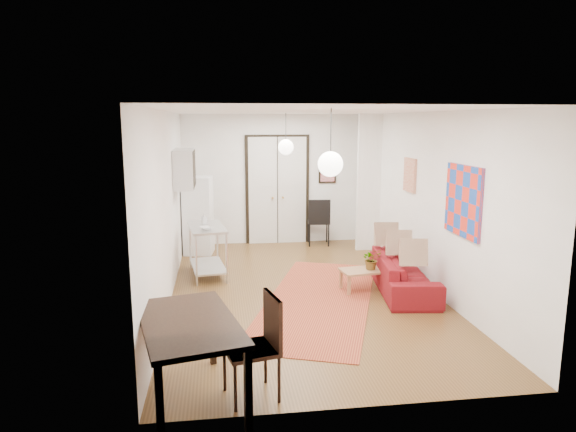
{
  "coord_description": "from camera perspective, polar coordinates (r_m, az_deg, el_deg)",
  "views": [
    {
      "loc": [
        -1.32,
        -7.94,
        2.76
      ],
      "look_at": [
        -0.22,
        0.06,
        1.25
      ],
      "focal_mm": 32.0,
      "sensor_mm": 36.0,
      "label": 1
    }
  ],
  "objects": [
    {
      "name": "wall_left",
      "position": [
        8.09,
        -13.23,
        0.98
      ],
      "size": [
        0.02,
        7.0,
        2.9
      ],
      "primitive_type": "cube",
      "color": "white",
      "rests_on": "floor"
    },
    {
      "name": "kilim_rug",
      "position": [
        8.12,
        3.47,
        -9.27
      ],
      "size": [
        2.85,
        4.4,
        0.01
      ],
      "primitive_type": "cube",
      "rotation": [
        0.0,
        0.0,
        -0.34
      ],
      "color": "#AA4D2A",
      "rests_on": "floor"
    },
    {
      "name": "dining_chair_far",
      "position": [
        5.36,
        -4.24,
        -13.08
      ],
      "size": [
        0.6,
        0.76,
        1.05
      ],
      "rotation": [
        0.0,
        0.0,
        -1.34
      ],
      "color": "#371E11",
      "rests_on": "floor"
    },
    {
      "name": "bowl",
      "position": [
        8.92,
        -9.06,
        -1.34
      ],
      "size": [
        0.28,
        0.28,
        0.05
      ],
      "primitive_type": "imported",
      "rotation": [
        0.0,
        0.0,
        0.38
      ],
      "color": "silver",
      "rests_on": "kitchen_counter"
    },
    {
      "name": "wall_right",
      "position": [
        8.74,
        15.33,
        1.59
      ],
      "size": [
        0.02,
        7.0,
        2.9
      ],
      "primitive_type": "cube",
      "color": "white",
      "rests_on": "floor"
    },
    {
      "name": "wall_back",
      "position": [
        11.59,
        -1.22,
        4.09
      ],
      "size": [
        4.2,
        0.02,
        2.9
      ],
      "primitive_type": "cube",
      "color": "white",
      "rests_on": "floor"
    },
    {
      "name": "wall_cabinet",
      "position": [
        9.5,
        -11.44,
        5.18
      ],
      "size": [
        0.35,
        1.0,
        0.7
      ],
      "primitive_type": "cube",
      "color": "silver",
      "rests_on": "wall_left"
    },
    {
      "name": "poster_back",
      "position": [
        11.73,
        4.41,
        4.87
      ],
      "size": [
        0.4,
        0.03,
        0.5
      ],
      "primitive_type": "cube",
      "color": "red",
      "rests_on": "wall_back"
    },
    {
      "name": "dining_chair_near",
      "position": [
        5.36,
        -4.24,
        -13.08
      ],
      "size": [
        0.6,
        0.76,
        1.05
      ],
      "rotation": [
        0.0,
        0.0,
        -1.34
      ],
      "color": "#371E11",
      "rests_on": "floor"
    },
    {
      "name": "dining_table",
      "position": [
        5.2,
        -10.95,
        -12.26
      ],
      "size": [
        1.2,
        1.69,
        0.85
      ],
      "rotation": [
        0.0,
        0.0,
        0.23
      ],
      "color": "black",
      "rests_on": "floor"
    },
    {
      "name": "soap_bottle",
      "position": [
        9.45,
        -9.31,
        -0.26
      ],
      "size": [
        0.11,
        0.11,
        0.19
      ],
      "primitive_type": "imported",
      "rotation": [
        0.0,
        0.0,
        0.38
      ],
      "color": "teal",
      "rests_on": "kitchen_counter"
    },
    {
      "name": "print_left",
      "position": [
        10.0,
        -12.14,
        5.7
      ],
      "size": [
        0.03,
        0.44,
        0.54
      ],
      "primitive_type": "cube",
      "color": "#A56D45",
      "rests_on": "wall_left"
    },
    {
      "name": "painting_popart",
      "position": [
        7.58,
        18.9,
        1.6
      ],
      "size": [
        0.05,
        1.0,
        1.0
      ],
      "primitive_type": "cube",
      "color": "red",
      "rests_on": "wall_right"
    },
    {
      "name": "double_doors",
      "position": [
        11.58,
        -1.19,
        2.83
      ],
      "size": [
        1.44,
        0.06,
        2.5
      ],
      "primitive_type": "cube",
      "color": "silver",
      "rests_on": "wall_back"
    },
    {
      "name": "painting_abstract",
      "position": [
        9.43,
        13.39,
        4.45
      ],
      "size": [
        0.05,
        0.5,
        0.6
      ],
      "primitive_type": "cube",
      "color": "beige",
      "rests_on": "wall_right"
    },
    {
      "name": "stub_partition",
      "position": [
        11.04,
        8.96,
        3.63
      ],
      "size": [
        0.5,
        0.1,
        2.9
      ],
      "primitive_type": "cube",
      "color": "white",
      "rests_on": "floor"
    },
    {
      "name": "pendant_back",
      "position": [
        10.04,
        -0.24,
        7.68
      ],
      "size": [
        0.3,
        0.3,
        0.8
      ],
      "color": "silver",
      "rests_on": "ceiling"
    },
    {
      "name": "kitchen_counter",
      "position": [
        9.29,
        -8.96,
        -3.07
      ],
      "size": [
        0.75,
        1.26,
        0.91
      ],
      "rotation": [
        0.0,
        0.0,
        0.14
      ],
      "color": "silver",
      "rests_on": "floor"
    },
    {
      "name": "wall_front",
      "position": [
        4.81,
        8.46,
        -5.31
      ],
      "size": [
        4.2,
        0.02,
        2.9
      ],
      "primitive_type": "cube",
      "color": "white",
      "rests_on": "floor"
    },
    {
      "name": "floor",
      "position": [
        8.51,
        1.56,
        -8.34
      ],
      "size": [
        7.0,
        7.0,
        0.0
      ],
      "primitive_type": "plane",
      "color": "brown",
      "rests_on": "ground"
    },
    {
      "name": "black_side_chair",
      "position": [
        11.61,
        3.31,
        -0.06
      ],
      "size": [
        0.53,
        0.54,
        1.05
      ],
      "rotation": [
        0.0,
        0.0,
        3.03
      ],
      "color": "black",
      "rests_on": "floor"
    },
    {
      "name": "ceiling",
      "position": [
        8.05,
        1.67,
        11.58
      ],
      "size": [
        4.2,
        7.0,
        0.02
      ],
      "primitive_type": "cube",
      "color": "white",
      "rests_on": "wall_back"
    },
    {
      "name": "potted_plant",
      "position": [
        8.52,
        9.27,
        -4.74
      ],
      "size": [
        0.31,
        0.34,
        0.35
      ],
      "primitive_type": "imported",
      "rotation": [
        0.0,
        0.0,
        0.14
      ],
      "color": "#3D6C30",
      "rests_on": "coffee_table"
    },
    {
      "name": "pendant_front",
      "position": [
        6.11,
        4.73,
        5.78
      ],
      "size": [
        0.3,
        0.3,
        0.8
      ],
      "color": "silver",
      "rests_on": "ceiling"
    },
    {
      "name": "coffee_table",
      "position": [
        8.56,
        8.58,
        -6.19
      ],
      "size": [
        0.85,
        0.55,
        0.35
      ],
      "rotation": [
        0.0,
        0.0,
        0.14
      ],
      "color": "#AC7A51",
      "rests_on": "floor"
    },
    {
      "name": "sofa",
      "position": [
        8.63,
        12.7,
        -6.27
      ],
      "size": [
        2.11,
        1.05,
        0.59
      ],
      "primitive_type": "imported",
      "rotation": [
        0.0,
        0.0,
        1.44
      ],
      "color": "maroon",
      "rests_on": "floor"
    },
    {
      "name": "fridge",
      "position": [
        10.86,
        -9.94,
        0.07
      ],
      "size": [
        0.64,
        0.64,
        1.62
      ],
      "primitive_type": "cube",
      "rotation": [
        0.0,
        0.0,
        -0.14
      ],
      "color": "white",
      "rests_on": "floor"
    }
  ]
}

